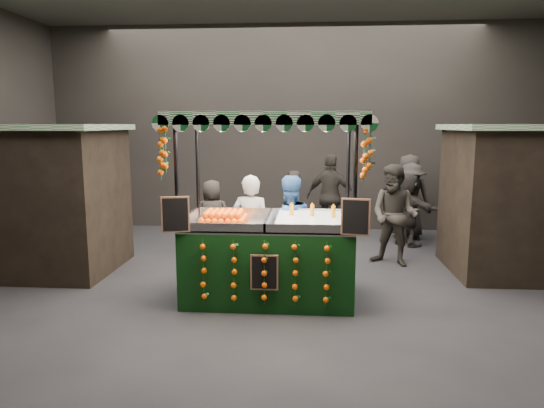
{
  "coord_description": "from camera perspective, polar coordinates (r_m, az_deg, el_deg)",
  "views": [
    {
      "loc": [
        0.48,
        -7.36,
        2.59
      ],
      "look_at": [
        -0.11,
        0.29,
        1.36
      ],
      "focal_mm": 32.8,
      "sensor_mm": 36.0,
      "label": 1
    }
  ],
  "objects": [
    {
      "name": "ground",
      "position": [
        7.82,
        0.65,
        -10.27
      ],
      "size": [
        12.0,
        12.0,
        0.0
      ],
      "primitive_type": "plane",
      "color": "black",
      "rests_on": "ground"
    },
    {
      "name": "market_hall",
      "position": [
        7.42,
        0.7,
        15.21
      ],
      "size": [
        12.1,
        10.1,
        5.05
      ],
      "color": "black",
      "rests_on": "ground"
    },
    {
      "name": "neighbour_stall_left",
      "position": [
        9.77,
        -25.63,
        0.64
      ],
      "size": [
        3.0,
        2.2,
        2.6
      ],
      "color": "black",
      "rests_on": "ground"
    },
    {
      "name": "neighbour_stall_right",
      "position": [
        9.77,
        28.01,
        0.48
      ],
      "size": [
        3.0,
        2.2,
        2.6
      ],
      "color": "black",
      "rests_on": "ground"
    },
    {
      "name": "juice_stall",
      "position": [
        7.36,
        -0.32,
        -4.53
      ],
      "size": [
        2.86,
        1.68,
        2.77
      ],
      "color": "black",
      "rests_on": "ground"
    },
    {
      "name": "vendor_grey",
      "position": [
        8.21,
        -2.44,
        -2.85
      ],
      "size": [
        0.69,
        0.49,
        1.79
      ],
      "rotation": [
        0.0,
        0.0,
        3.04
      ],
      "color": "gray",
      "rests_on": "ground"
    },
    {
      "name": "vendor_blue",
      "position": [
        8.2,
        1.89,
        -2.89
      ],
      "size": [
        1.05,
        0.94,
        1.78
      ],
      "rotation": [
        0.0,
        0.0,
        3.51
      ],
      "color": "#2B508A",
      "rests_on": "ground"
    },
    {
      "name": "shopper_0",
      "position": [
        10.45,
        -18.72,
        -1.32
      ],
      "size": [
        0.61,
        0.43,
        1.58
      ],
      "rotation": [
        0.0,
        0.0,
        0.09
      ],
      "color": "#2A2522",
      "rests_on": "ground"
    },
    {
      "name": "shopper_1",
      "position": [
        9.44,
        13.89,
        -1.25
      ],
      "size": [
        1.15,
        1.08,
        1.88
      ],
      "rotation": [
        0.0,
        0.0,
        -0.53
      ],
      "color": "#2D2924",
      "rests_on": "ground"
    },
    {
      "name": "shopper_2",
      "position": [
        11.41,
        6.78,
        0.86
      ],
      "size": [
        1.22,
        0.76,
        1.94
      ],
      "rotation": [
        0.0,
        0.0,
        2.87
      ],
      "color": "#2D2924",
      "rests_on": "ground"
    },
    {
      "name": "shopper_3",
      "position": [
        11.46,
        15.61,
        0.17
      ],
      "size": [
        1.04,
        1.3,
        1.76
      ],
      "rotation": [
        0.0,
        0.0,
        1.18
      ],
      "color": "black",
      "rests_on": "ground"
    },
    {
      "name": "shopper_4",
      "position": [
        10.03,
        -6.87,
        -1.52
      ],
      "size": [
        0.81,
        0.6,
        1.51
      ],
      "rotation": [
        0.0,
        0.0,
        3.31
      ],
      "color": "#2E2926",
      "rests_on": "ground"
    },
    {
      "name": "shopper_5",
      "position": [
        11.06,
        15.35,
        -0.61
      ],
      "size": [
        1.31,
        1.41,
        1.58
      ],
      "rotation": [
        0.0,
        0.0,
        2.28
      ],
      "color": "#292421",
      "rests_on": "ground"
    },
    {
      "name": "shopper_6",
      "position": [
        11.1,
        2.28,
        -0.25
      ],
      "size": [
        0.5,
        0.65,
        1.58
      ],
      "rotation": [
        0.0,
        0.0,
        -1.8
      ],
      "color": "black",
      "rests_on": "ground"
    },
    {
      "name": "shopper_7",
      "position": [
        11.8,
        15.37,
        0.84
      ],
      "size": [
        1.12,
        0.96,
        1.93
      ],
      "rotation": [
        0.0,
        0.0,
        2.71
      ],
      "color": "black",
      "rests_on": "ground"
    }
  ]
}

